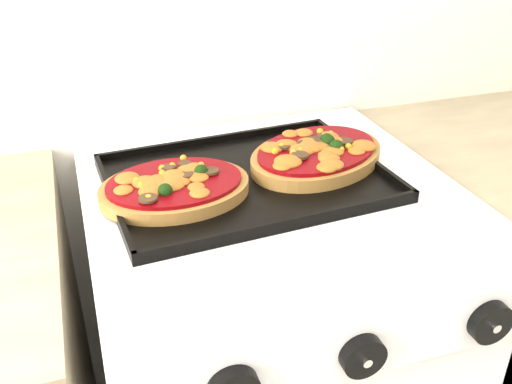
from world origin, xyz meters
name	(u,v)px	position (x,y,z in m)	size (l,w,h in m)	color
control_panel	(362,343)	(0.04, 1.39, 0.85)	(0.60, 0.02, 0.09)	white
knob_center	(363,356)	(0.03, 1.37, 0.85)	(0.06, 0.06, 0.02)	black
knob_right	(490,322)	(0.21, 1.37, 0.85)	(0.06, 0.06, 0.02)	black
baking_tray	(246,177)	(0.00, 1.73, 0.92)	(0.44, 0.33, 0.02)	black
pizza_left	(175,185)	(-0.12, 1.71, 0.94)	(0.23, 0.18, 0.03)	#A77339
pizza_right	(317,153)	(0.13, 1.74, 0.94)	(0.26, 0.19, 0.04)	#A77339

